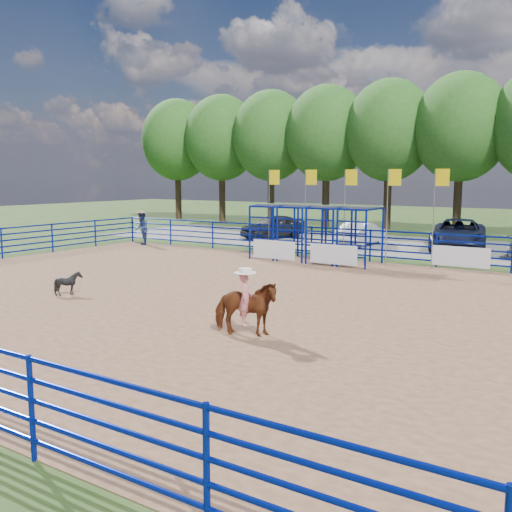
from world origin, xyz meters
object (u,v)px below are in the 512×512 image
object	(u,v)px
spectator_cowboy	(142,228)
car_a	(273,226)
calf	(69,283)
car_c	(458,235)
horse_and_rider	(245,303)
car_b	(362,234)

from	to	relation	value
spectator_cowboy	car_a	distance (m)	8.54
calf	car_a	size ratio (longest dim) A/B	0.18
calf	car_c	distance (m)	20.62
horse_and_rider	car_b	bearing A→B (deg)	104.15
car_a	car_b	world-z (taller)	car_a
spectator_cowboy	car_a	xyz separation A→B (m)	(4.27, 7.39, -0.23)
calf	spectator_cowboy	world-z (taller)	spectator_cowboy
horse_and_rider	car_b	xyz separation A→B (m)	(-4.83, 19.15, -0.16)
car_c	horse_and_rider	bearing A→B (deg)	-102.13
spectator_cowboy	car_a	world-z (taller)	spectator_cowboy
car_b	car_c	world-z (taller)	car_c
car_a	car_c	world-z (taller)	car_c
calf	car_b	distance (m)	18.49
horse_and_rider	car_b	distance (m)	19.75
spectator_cowboy	car_c	bearing A→B (deg)	25.83
car_c	spectator_cowboy	bearing A→B (deg)	-165.38
car_a	horse_and_rider	bearing A→B (deg)	-39.42
horse_and_rider	spectator_cowboy	distance (m)	19.68
car_b	horse_and_rider	bearing A→B (deg)	107.13
calf	car_b	bearing A→B (deg)	-20.61
horse_and_rider	calf	world-z (taller)	horse_and_rider
calf	car_c	size ratio (longest dim) A/B	0.13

